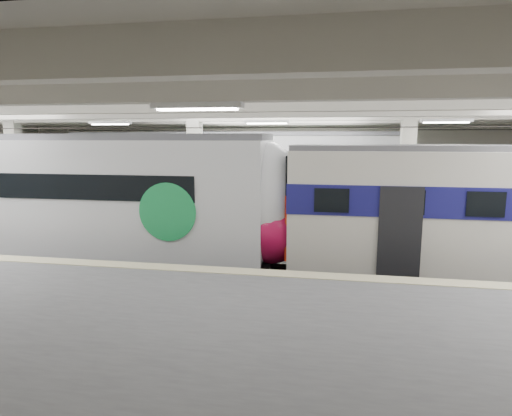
# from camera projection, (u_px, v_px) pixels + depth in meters

# --- Properties ---
(station_hall) EXTENTS (36.00, 24.00, 5.75)m
(station_hall) POSITION_uv_depth(u_px,v_px,m) (246.00, 180.00, 11.79)
(station_hall) COLOR black
(station_hall) RESTS_ON ground
(modern_emu) EXTENTS (14.02, 2.90, 4.51)m
(modern_emu) POSITION_uv_depth(u_px,v_px,m) (119.00, 203.00, 14.46)
(modern_emu) COLOR silver
(modern_emu) RESTS_ON ground
(older_rer) EXTENTS (12.56, 2.77, 4.18)m
(older_rer) POSITION_uv_depth(u_px,v_px,m) (503.00, 214.00, 12.40)
(older_rer) COLOR beige
(older_rer) RESTS_ON ground
(far_train) EXTENTS (14.58, 3.01, 4.63)m
(far_train) POSITION_uv_depth(u_px,v_px,m) (234.00, 182.00, 19.30)
(far_train) COLOR silver
(far_train) RESTS_ON ground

